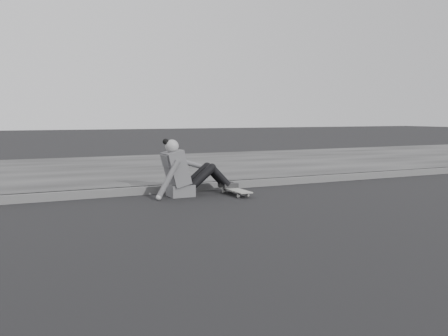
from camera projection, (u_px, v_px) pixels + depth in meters
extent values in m
plane|color=black|center=(436.00, 204.00, 6.86)|extent=(80.00, 80.00, 0.00)
cube|color=#4E4E4E|center=(322.00, 179.00, 9.17)|extent=(24.00, 0.16, 0.12)
cube|color=#353535|center=(245.00, 164.00, 11.88)|extent=(24.00, 6.00, 0.12)
cylinder|color=#9F9F9A|center=(239.00, 196.00, 7.39)|extent=(0.03, 0.05, 0.05)
cylinder|color=#9F9F9A|center=(247.00, 195.00, 7.46)|extent=(0.03, 0.05, 0.05)
cylinder|color=#9F9F9A|center=(223.00, 191.00, 7.86)|extent=(0.03, 0.05, 0.05)
cylinder|color=#9F9F9A|center=(232.00, 191.00, 7.93)|extent=(0.03, 0.05, 0.05)
cube|color=#2F2F31|center=(243.00, 194.00, 7.42)|extent=(0.16, 0.04, 0.03)
cube|color=#2F2F31|center=(228.00, 189.00, 7.89)|extent=(0.16, 0.04, 0.03)
cube|color=gray|center=(235.00, 190.00, 7.65)|extent=(0.20, 0.78, 0.02)
cube|color=#4F4F52|center=(181.00, 190.00, 7.54)|extent=(0.36, 0.34, 0.18)
cube|color=#4F4F52|center=(176.00, 168.00, 7.47)|extent=(0.37, 0.40, 0.57)
cube|color=#4F4F52|center=(168.00, 160.00, 7.40)|extent=(0.14, 0.30, 0.20)
cylinder|color=gray|center=(173.00, 152.00, 7.42)|extent=(0.09, 0.09, 0.08)
sphere|color=gray|center=(172.00, 146.00, 7.41)|extent=(0.20, 0.20, 0.20)
sphere|color=black|center=(166.00, 142.00, 7.38)|extent=(0.09, 0.09, 0.09)
cylinder|color=black|center=(202.00, 177.00, 7.57)|extent=(0.43, 0.13, 0.39)
cylinder|color=black|center=(197.00, 176.00, 7.73)|extent=(0.43, 0.13, 0.39)
cylinder|color=black|center=(220.00, 176.00, 7.70)|extent=(0.35, 0.11, 0.36)
cylinder|color=black|center=(215.00, 175.00, 7.86)|extent=(0.35, 0.11, 0.36)
sphere|color=black|center=(212.00, 168.00, 7.63)|extent=(0.13, 0.13, 0.13)
sphere|color=black|center=(207.00, 167.00, 7.79)|extent=(0.13, 0.13, 0.13)
cube|color=#282828|center=(231.00, 186.00, 7.79)|extent=(0.24, 0.08, 0.07)
cube|color=#282828|center=(226.00, 184.00, 7.96)|extent=(0.24, 0.08, 0.07)
cylinder|color=#4F4F52|center=(168.00, 180.00, 7.21)|extent=(0.38, 0.08, 0.58)
sphere|color=gray|center=(159.00, 198.00, 7.16)|extent=(0.08, 0.08, 0.08)
cylinder|color=#4F4F52|center=(187.00, 163.00, 7.71)|extent=(0.48, 0.08, 0.21)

